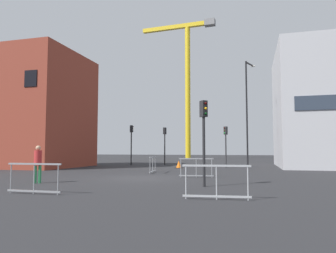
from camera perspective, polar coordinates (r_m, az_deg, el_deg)
name	(u,v)px	position (r m, az deg, el deg)	size (l,w,h in m)	color
ground	(140,178)	(17.56, -5.02, -9.26)	(160.00, 160.00, 0.00)	#28282B
brick_building	(41,111)	(31.10, -21.96, 2.69)	(7.17, 8.31, 10.25)	brown
construction_crane	(187,71)	(56.29, 3.43, 9.91)	(13.40, 1.87, 24.05)	yellow
streetlamp_tall	(248,106)	(28.04, 14.15, 3.54)	(0.87, 1.58, 9.20)	black
traffic_light_corner	(165,140)	(32.70, -0.58, -2.39)	(0.32, 0.39, 3.85)	black
traffic_light_crosswalk	(226,140)	(27.99, 10.36, -2.36)	(0.35, 0.39, 3.58)	#2D2D30
traffic_light_median	(131,138)	(32.32, -6.62, -2.15)	(0.38, 0.35, 4.03)	black
traffic_light_near	(204,128)	(13.53, 6.47, -0.29)	(0.37, 0.37, 3.65)	#232326
pedestrian_walking	(38,161)	(16.01, -22.41, -5.80)	(0.34, 0.34, 1.75)	#2D844C
safety_barrier_front	(34,178)	(12.21, -23.00, -8.52)	(2.13, 0.09, 1.08)	gray
safety_barrier_left_run	(153,165)	(21.33, -2.77, -6.87)	(0.36, 2.18, 1.08)	gray
safety_barrier_mid_span	(196,167)	(17.94, 5.11, -7.36)	(1.92, 0.31, 1.08)	gray
safety_barrier_right_run	(216,181)	(10.12, 8.73, -9.76)	(2.12, 0.29, 1.08)	#B2B5BA
traffic_cone_by_barrier	(179,165)	(27.12, 1.96, -6.86)	(0.63, 0.63, 0.64)	black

